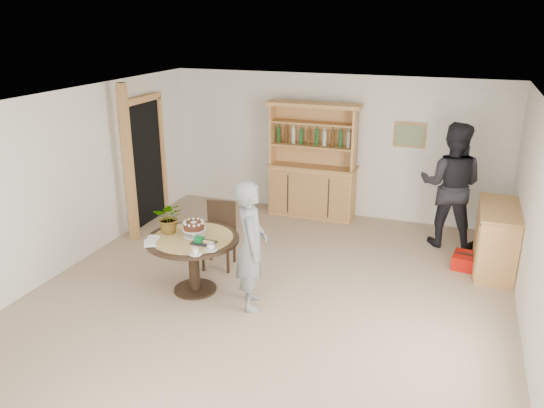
{
  "coord_description": "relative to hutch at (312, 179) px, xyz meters",
  "views": [
    {
      "loc": [
        2.1,
        -5.51,
        3.43
      ],
      "look_at": [
        -0.17,
        0.77,
        1.05
      ],
      "focal_mm": 35.0,
      "sensor_mm": 36.0,
      "label": 1
    }
  ],
  "objects": [
    {
      "name": "teen_boy",
      "position": [
        0.17,
        -3.34,
        0.12
      ],
      "size": [
        0.58,
        0.69,
        1.62
      ],
      "primitive_type": "imported",
      "rotation": [
        0.0,
        0.0,
        1.95
      ],
      "color": "slate",
      "rests_on": "ground"
    },
    {
      "name": "adult_person",
      "position": [
        2.34,
        -0.53,
        0.29
      ],
      "size": [
        1.01,
        0.81,
        1.95
      ],
      "primitive_type": "imported",
      "rotation": [
        0.0,
        0.0,
        3.06
      ],
      "color": "black",
      "rests_on": "ground"
    },
    {
      "name": "pine_post",
      "position": [
        -2.4,
        -2.04,
        0.56
      ],
      "size": [
        0.12,
        0.12,
        2.5
      ],
      "primitive_type": "cube",
      "color": "tan",
      "rests_on": "ground"
    },
    {
      "name": "ground",
      "position": [
        0.3,
        -3.24,
        -0.69
      ],
      "size": [
        7.0,
        7.0,
        0.0
      ],
      "primitive_type": "plane",
      "color": "tan",
      "rests_on": "ground"
    },
    {
      "name": "room_shell",
      "position": [
        0.3,
        -3.23,
        1.05
      ],
      "size": [
        6.04,
        7.04,
        2.52
      ],
      "color": "white",
      "rests_on": "ground"
    },
    {
      "name": "hutch",
      "position": [
        0.0,
        0.0,
        0.0
      ],
      "size": [
        1.62,
        0.54,
        2.04
      ],
      "color": "tan",
      "rests_on": "ground"
    },
    {
      "name": "sideboard",
      "position": [
        3.04,
        -1.24,
        -0.22
      ],
      "size": [
        0.54,
        1.26,
        0.94
      ],
      "color": "tan",
      "rests_on": "ground"
    },
    {
      "name": "birthday_cake",
      "position": [
        -0.68,
        -3.19,
        0.19
      ],
      "size": [
        0.3,
        0.3,
        0.2
      ],
      "color": "white",
      "rests_on": "dining_table"
    },
    {
      "name": "napkins",
      "position": [
        -1.09,
        -3.55,
        0.09
      ],
      "size": [
        0.24,
        0.33,
        0.03
      ],
      "color": "white",
      "rests_on": "dining_table"
    },
    {
      "name": "gift_tray",
      "position": [
        -0.46,
        -3.36,
        0.1
      ],
      "size": [
        0.3,
        0.2,
        0.08
      ],
      "color": "black",
      "rests_on": "dining_table"
    },
    {
      "name": "flower_vase",
      "position": [
        -1.03,
        -3.19,
        0.28
      ],
      "size": [
        0.47,
        0.44,
        0.42
      ],
      "primitive_type": "imported",
      "rotation": [
        0.0,
        0.0,
        0.35
      ],
      "color": "#3F7233",
      "rests_on": "dining_table"
    },
    {
      "name": "red_suitcase",
      "position": [
        2.8,
        -1.32,
        -0.59
      ],
      "size": [
        0.64,
        0.47,
        0.21
      ],
      "rotation": [
        0.0,
        0.0,
        -0.12
      ],
      "color": "red",
      "rests_on": "ground"
    },
    {
      "name": "doorway",
      "position": [
        -2.63,
        -1.24,
        0.42
      ],
      "size": [
        0.13,
        1.1,
        2.18
      ],
      "color": "black",
      "rests_on": "ground"
    },
    {
      "name": "coffee_cup_b",
      "position": [
        -0.4,
        -3.69,
        0.11
      ],
      "size": [
        0.15,
        0.15,
        0.08
      ],
      "color": "silver",
      "rests_on": "dining_table"
    },
    {
      "name": "dining_table",
      "position": [
        -0.68,
        -3.24,
        -0.08
      ],
      "size": [
        1.2,
        1.2,
        0.76
      ],
      "color": "black",
      "rests_on": "ground"
    },
    {
      "name": "coffee_cup_a",
      "position": [
        -0.28,
        -3.52,
        0.11
      ],
      "size": [
        0.15,
        0.15,
        0.09
      ],
      "color": "silver",
      "rests_on": "dining_table"
    },
    {
      "name": "dining_chair",
      "position": [
        -0.69,
        -2.41,
        -0.15
      ],
      "size": [
        0.48,
        0.48,
        0.95
      ],
      "rotation": [
        0.0,
        0.0,
        0.16
      ],
      "color": "black",
      "rests_on": "ground"
    }
  ]
}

